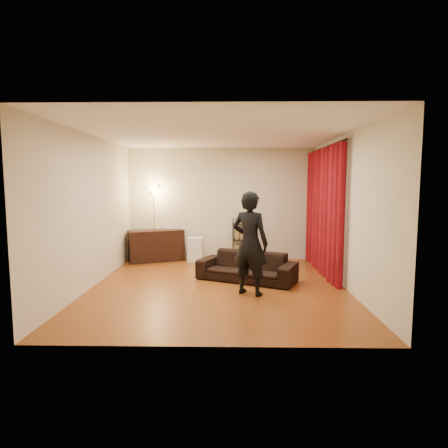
{
  "coord_description": "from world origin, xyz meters",
  "views": [
    {
      "loc": [
        0.23,
        -6.56,
        1.84
      ],
      "look_at": [
        0.1,
        0.3,
        1.1
      ],
      "focal_mm": 30.0,
      "sensor_mm": 36.0,
      "label": 1
    }
  ],
  "objects_px": {
    "sofa": "(247,267)",
    "floor_lamp": "(154,223)",
    "media_cabinet": "(156,246)",
    "person": "(250,243)",
    "storage_boxes": "(195,250)",
    "wire_shelf": "(243,240)"
  },
  "relations": [
    {
      "from": "media_cabinet",
      "to": "floor_lamp",
      "type": "bearing_deg",
      "value": 157.62
    },
    {
      "from": "person",
      "to": "media_cabinet",
      "type": "bearing_deg",
      "value": -23.37
    },
    {
      "from": "floor_lamp",
      "to": "media_cabinet",
      "type": "bearing_deg",
      "value": -0.52
    },
    {
      "from": "wire_shelf",
      "to": "floor_lamp",
      "type": "distance_m",
      "value": 2.15
    },
    {
      "from": "person",
      "to": "wire_shelf",
      "type": "xyz_separation_m",
      "value": [
        -0.03,
        2.73,
        -0.35
      ]
    },
    {
      "from": "sofa",
      "to": "storage_boxes",
      "type": "height_order",
      "value": "storage_boxes"
    },
    {
      "from": "storage_boxes",
      "to": "floor_lamp",
      "type": "bearing_deg",
      "value": 174.91
    },
    {
      "from": "sofa",
      "to": "media_cabinet",
      "type": "bearing_deg",
      "value": 163.28
    },
    {
      "from": "storage_boxes",
      "to": "person",
      "type": "bearing_deg",
      "value": -65.96
    },
    {
      "from": "storage_boxes",
      "to": "floor_lamp",
      "type": "xyz_separation_m",
      "value": [
        -0.99,
        0.09,
        0.63
      ]
    },
    {
      "from": "media_cabinet",
      "to": "wire_shelf",
      "type": "xyz_separation_m",
      "value": [
        2.07,
        0.05,
        0.14
      ]
    },
    {
      "from": "person",
      "to": "storage_boxes",
      "type": "distance_m",
      "value": 2.89
    },
    {
      "from": "person",
      "to": "floor_lamp",
      "type": "distance_m",
      "value": 3.43
    },
    {
      "from": "storage_boxes",
      "to": "wire_shelf",
      "type": "bearing_deg",
      "value": 6.97
    },
    {
      "from": "media_cabinet",
      "to": "person",
      "type": "bearing_deg",
      "value": -73.79
    },
    {
      "from": "wire_shelf",
      "to": "media_cabinet",
      "type": "bearing_deg",
      "value": -167.92
    },
    {
      "from": "sofa",
      "to": "person",
      "type": "xyz_separation_m",
      "value": [
        0.02,
        -0.89,
        0.59
      ]
    },
    {
      "from": "media_cabinet",
      "to": "sofa",
      "type": "bearing_deg",
      "value": -62.53
    },
    {
      "from": "person",
      "to": "storage_boxes",
      "type": "xyz_separation_m",
      "value": [
        -1.16,
        2.59,
        -0.57
      ]
    },
    {
      "from": "person",
      "to": "media_cabinet",
      "type": "relative_size",
      "value": 1.35
    },
    {
      "from": "sofa",
      "to": "floor_lamp",
      "type": "xyz_separation_m",
      "value": [
        -2.13,
        1.79,
        0.65
      ]
    },
    {
      "from": "wire_shelf",
      "to": "floor_lamp",
      "type": "bearing_deg",
      "value": -167.96
    }
  ]
}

